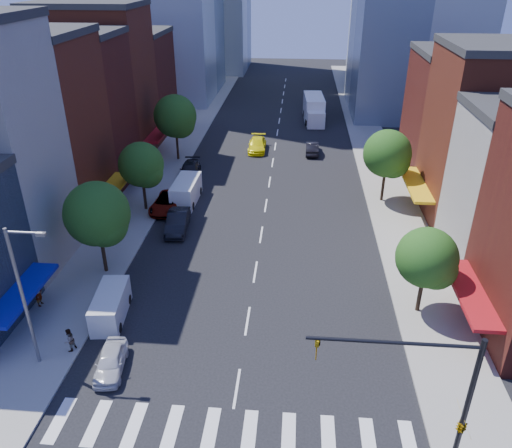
{
  "coord_description": "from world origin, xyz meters",
  "views": [
    {
      "loc": [
        2.84,
        -20.41,
        21.24
      ],
      "look_at": [
        0.19,
        10.48,
        5.0
      ],
      "focal_mm": 35.0,
      "sensor_mm": 36.0,
      "label": 1
    }
  ],
  "objects_px": {
    "traffic_car_oncoming": "(312,148)",
    "pedestrian_far": "(69,340)",
    "parked_car_front": "(111,361)",
    "cargo_van_far": "(186,192)",
    "cargo_van_near": "(110,307)",
    "pedestrian_near": "(38,294)",
    "box_truck": "(314,110)",
    "parked_car_second": "(178,222)",
    "parked_car_rear": "(190,170)",
    "parked_car_third": "(167,203)",
    "taxi": "(257,145)",
    "traffic_car_far": "(316,106)"
  },
  "relations": [
    {
      "from": "parked_car_third",
      "to": "pedestrian_far",
      "type": "relative_size",
      "value": 3.38
    },
    {
      "from": "cargo_van_near",
      "to": "cargo_van_far",
      "type": "distance_m",
      "value": 18.7
    },
    {
      "from": "parked_car_front",
      "to": "cargo_van_far",
      "type": "relative_size",
      "value": 0.71
    },
    {
      "from": "cargo_van_far",
      "to": "traffic_car_far",
      "type": "bearing_deg",
      "value": 70.31
    },
    {
      "from": "parked_car_rear",
      "to": "pedestrian_far",
      "type": "bearing_deg",
      "value": -95.82
    },
    {
      "from": "pedestrian_near",
      "to": "traffic_car_oncoming",
      "type": "bearing_deg",
      "value": -33.79
    },
    {
      "from": "box_truck",
      "to": "pedestrian_far",
      "type": "bearing_deg",
      "value": -110.31
    },
    {
      "from": "cargo_van_near",
      "to": "box_truck",
      "type": "relative_size",
      "value": 0.51
    },
    {
      "from": "cargo_van_far",
      "to": "pedestrian_near",
      "type": "distance_m",
      "value": 18.98
    },
    {
      "from": "box_truck",
      "to": "parked_car_second",
      "type": "bearing_deg",
      "value": -112.97
    },
    {
      "from": "parked_car_second",
      "to": "parked_car_third",
      "type": "relative_size",
      "value": 0.94
    },
    {
      "from": "traffic_car_far",
      "to": "box_truck",
      "type": "distance_m",
      "value": 5.95
    },
    {
      "from": "parked_car_second",
      "to": "parked_car_third",
      "type": "distance_m",
      "value": 4.48
    },
    {
      "from": "traffic_car_oncoming",
      "to": "box_truck",
      "type": "distance_m",
      "value": 14.7
    },
    {
      "from": "cargo_van_far",
      "to": "traffic_car_oncoming",
      "type": "xyz_separation_m",
      "value": [
        12.73,
        15.5,
        -0.39
      ]
    },
    {
      "from": "traffic_car_far",
      "to": "box_truck",
      "type": "height_order",
      "value": "box_truck"
    },
    {
      "from": "taxi",
      "to": "pedestrian_near",
      "type": "bearing_deg",
      "value": -110.91
    },
    {
      "from": "traffic_car_oncoming",
      "to": "pedestrian_far",
      "type": "xyz_separation_m",
      "value": [
        -15.24,
        -37.58,
        0.19
      ]
    },
    {
      "from": "parked_car_second",
      "to": "taxi",
      "type": "height_order",
      "value": "parked_car_second"
    },
    {
      "from": "traffic_car_oncoming",
      "to": "box_truck",
      "type": "bearing_deg",
      "value": -90.9
    },
    {
      "from": "pedestrian_near",
      "to": "pedestrian_far",
      "type": "distance_m",
      "value": 5.84
    },
    {
      "from": "parked_car_rear",
      "to": "pedestrian_near",
      "type": "relative_size",
      "value": 2.73
    },
    {
      "from": "parked_car_third",
      "to": "parked_car_rear",
      "type": "height_order",
      "value": "same"
    },
    {
      "from": "parked_car_rear",
      "to": "parked_car_third",
      "type": "bearing_deg",
      "value": -95.97
    },
    {
      "from": "parked_car_rear",
      "to": "cargo_van_far",
      "type": "relative_size",
      "value": 0.94
    },
    {
      "from": "parked_car_front",
      "to": "cargo_van_far",
      "type": "bearing_deg",
      "value": 83.69
    },
    {
      "from": "parked_car_front",
      "to": "pedestrian_near",
      "type": "height_order",
      "value": "pedestrian_near"
    },
    {
      "from": "pedestrian_far",
      "to": "traffic_car_oncoming",
      "type": "bearing_deg",
      "value": 179.06
    },
    {
      "from": "pedestrian_near",
      "to": "parked_car_third",
      "type": "bearing_deg",
      "value": -21.2
    },
    {
      "from": "cargo_van_near",
      "to": "pedestrian_near",
      "type": "bearing_deg",
      "value": 164.88
    },
    {
      "from": "traffic_car_oncoming",
      "to": "pedestrian_far",
      "type": "distance_m",
      "value": 40.55
    },
    {
      "from": "cargo_van_far",
      "to": "traffic_car_oncoming",
      "type": "relative_size",
      "value": 1.2
    },
    {
      "from": "cargo_van_near",
      "to": "box_truck",
      "type": "distance_m",
      "value": 50.88
    },
    {
      "from": "parked_car_front",
      "to": "parked_car_third",
      "type": "bearing_deg",
      "value": 87.82
    },
    {
      "from": "parked_car_second",
      "to": "cargo_van_far",
      "type": "height_order",
      "value": "cargo_van_far"
    },
    {
      "from": "parked_car_third",
      "to": "cargo_van_near",
      "type": "relative_size",
      "value": 1.12
    },
    {
      "from": "cargo_van_far",
      "to": "box_truck",
      "type": "bearing_deg",
      "value": 67.38
    },
    {
      "from": "traffic_car_far",
      "to": "pedestrian_far",
      "type": "bearing_deg",
      "value": 71.71
    },
    {
      "from": "pedestrian_far",
      "to": "taxi",
      "type": "bearing_deg",
      "value": -171.13
    },
    {
      "from": "parked_car_second",
      "to": "parked_car_rear",
      "type": "xyz_separation_m",
      "value": [
        -1.53,
        12.73,
        -0.09
      ]
    },
    {
      "from": "cargo_van_far",
      "to": "parked_car_second",
      "type": "bearing_deg",
      "value": -84.31
    },
    {
      "from": "parked_car_third",
      "to": "cargo_van_near",
      "type": "xyz_separation_m",
      "value": [
        0.35,
        -16.77,
        0.22
      ]
    },
    {
      "from": "traffic_car_oncoming",
      "to": "parked_car_front",
      "type": "bearing_deg",
      "value": 73.26
    },
    {
      "from": "parked_car_rear",
      "to": "box_truck",
      "type": "height_order",
      "value": "box_truck"
    },
    {
      "from": "parked_car_rear",
      "to": "cargo_van_near",
      "type": "bearing_deg",
      "value": -93.16
    },
    {
      "from": "traffic_car_oncoming",
      "to": "pedestrian_near",
      "type": "distance_m",
      "value": 38.49
    },
    {
      "from": "parked_car_rear",
      "to": "taxi",
      "type": "relative_size",
      "value": 0.95
    },
    {
      "from": "taxi",
      "to": "box_truck",
      "type": "xyz_separation_m",
      "value": [
        7.38,
        14.13,
        0.95
      ]
    },
    {
      "from": "parked_car_second",
      "to": "box_truck",
      "type": "distance_m",
      "value": 38.23
    },
    {
      "from": "parked_car_second",
      "to": "cargo_van_near",
      "type": "distance_m",
      "value": 12.87
    }
  ]
}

